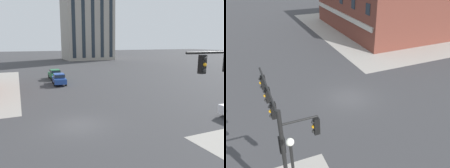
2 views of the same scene
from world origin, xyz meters
The scene contains 4 objects.
ground_plane centered at (0.00, 0.00, 0.00)m, with size 320.00×320.00×0.00m, color #38383A.
sidewalk_far_corner centered at (-20.00, 20.00, 0.00)m, with size 32.00×32.00×0.02m, color gray.
traffic_signal_main centered at (7.78, -7.78, 4.28)m, with size 6.19×2.09×6.33m.
storefront_block_near_corner centered at (-19.92, 15.67, 4.03)m, with size 22.28×15.75×8.04m.
Camera 2 is at (18.55, -9.19, 12.46)m, focal length 40.53 mm.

